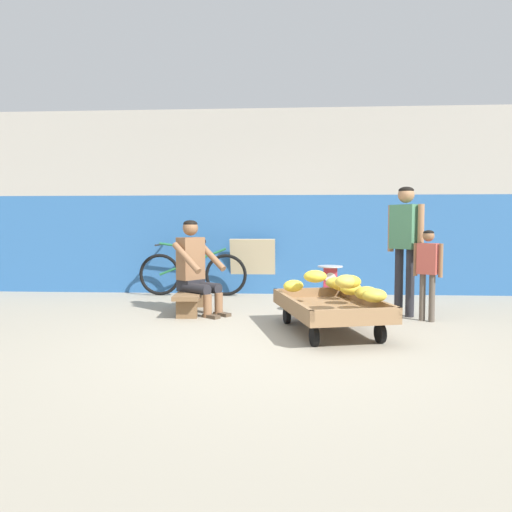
% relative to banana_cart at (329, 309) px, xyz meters
% --- Properties ---
extents(ground_plane, '(80.00, 80.00, 0.00)m').
position_rel_banana_cart_xyz_m(ground_plane, '(-0.56, -0.55, -0.24)').
color(ground_plane, gray).
extents(back_wall, '(16.00, 0.30, 2.88)m').
position_rel_banana_cart_xyz_m(back_wall, '(-0.56, 2.85, 1.20)').
color(back_wall, '#2D609E').
rests_on(back_wall, ground).
extents(banana_cart, '(1.16, 1.60, 0.36)m').
position_rel_banana_cart_xyz_m(banana_cart, '(0.00, 0.00, 0.00)').
color(banana_cart, '#8E6B47').
rests_on(banana_cart, ground).
extents(banana_pile, '(1.04, 1.20, 0.25)m').
position_rel_banana_cart_xyz_m(banana_pile, '(0.12, 0.09, 0.23)').
color(banana_pile, gold).
rests_on(banana_pile, banana_cart).
extents(low_bench, '(0.37, 1.12, 0.27)m').
position_rel_banana_cart_xyz_m(low_bench, '(-1.61, 1.03, -0.04)').
color(low_bench, brown).
rests_on(low_bench, ground).
extents(vendor_seated, '(0.74, 0.69, 1.14)m').
position_rel_banana_cart_xyz_m(vendor_seated, '(-1.54, 0.97, 0.33)').
color(vendor_seated, brown).
rests_on(vendor_seated, ground).
extents(plastic_crate, '(0.36, 0.28, 0.30)m').
position_rel_banana_cart_xyz_m(plastic_crate, '(0.09, 0.97, -0.09)').
color(plastic_crate, red).
rests_on(plastic_crate, ground).
extents(weighing_scale, '(0.30, 0.30, 0.29)m').
position_rel_banana_cart_xyz_m(weighing_scale, '(0.09, 0.97, 0.21)').
color(weighing_scale, '#28282D').
rests_on(weighing_scale, plastic_crate).
extents(bicycle_near_left, '(1.66, 0.48, 0.86)m').
position_rel_banana_cart_xyz_m(bicycle_near_left, '(-1.87, 2.44, 0.11)').
color(bicycle_near_left, black).
rests_on(bicycle_near_left, ground).
extents(sign_board, '(0.70, 0.27, 0.87)m').
position_rel_banana_cart_xyz_m(sign_board, '(-0.96, 2.67, 0.19)').
color(sign_board, '#C6B289').
rests_on(sign_board, ground).
extents(customer_adult, '(0.36, 0.40, 1.53)m').
position_rel_banana_cart_xyz_m(customer_adult, '(0.97, 0.95, 0.71)').
color(customer_adult, '#232328').
rests_on(customer_adult, ground).
extents(customer_child, '(0.28, 0.23, 1.02)m').
position_rel_banana_cart_xyz_m(customer_child, '(1.15, 0.64, 0.39)').
color(customer_child, brown).
rests_on(customer_child, ground).
extents(shopping_bag, '(0.18, 0.12, 0.24)m').
position_rel_banana_cart_xyz_m(shopping_bag, '(-0.05, 0.65, -0.12)').
color(shopping_bag, '#3370B7').
rests_on(shopping_bag, ground).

